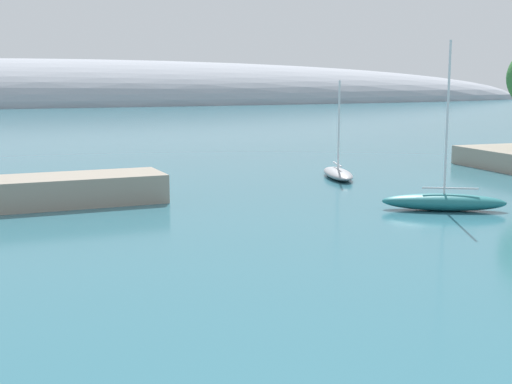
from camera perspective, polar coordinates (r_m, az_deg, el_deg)
distant_ridge at (r=221.75m, az=-18.42°, el=6.66°), size 351.91×55.48×26.83m
sailboat_grey_mid_mooring at (r=58.30m, az=6.59°, el=1.55°), size 3.50×7.08×7.89m
sailboat_teal_outer_mooring at (r=45.40m, az=14.84°, el=-0.71°), size 7.55×4.89×10.36m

